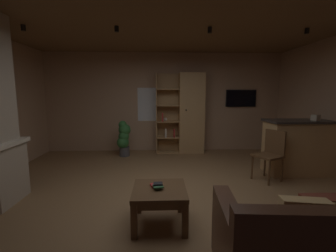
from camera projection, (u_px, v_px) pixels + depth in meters
floor at (169, 197)px, 3.57m from camera, size 6.40×5.95×0.02m
wall_back at (164, 103)px, 6.35m from camera, size 6.52×0.06×2.68m
ceiling at (169, 13)px, 3.19m from camera, size 6.40×5.95×0.02m
window_pane_back at (150, 104)px, 6.31m from camera, size 0.69×0.01×0.91m
bookshelf_cabinet at (188, 114)px, 6.15m from camera, size 1.28×0.41×2.12m
kitchen_bar_counter at (305, 147)px, 4.56m from camera, size 1.56×0.65×1.07m
tissue_box at (316, 118)px, 4.41m from camera, size 0.15×0.15×0.11m
leather_couch at (317, 252)px, 1.86m from camera, size 1.61×0.98×0.84m
coffee_table at (160, 195)px, 2.77m from camera, size 0.64×0.64×0.45m
table_book_0 at (155, 185)px, 2.82m from camera, size 0.13×0.13×0.03m
table_book_1 at (158, 186)px, 2.73m from camera, size 0.14×0.13×0.02m
table_book_2 at (158, 184)px, 2.76m from camera, size 0.11×0.10×0.02m
dining_chair at (271, 152)px, 4.21m from camera, size 0.57×0.57×0.92m
potted_floor_plant at (124, 137)px, 5.83m from camera, size 0.35×0.37×0.91m
wall_mounted_tv at (241, 98)px, 6.36m from camera, size 0.83×0.06×0.47m
track_light_spot_0 at (23, 28)px, 3.62m from camera, size 0.07×0.07×0.09m
track_light_spot_1 at (117, 29)px, 3.68m from camera, size 0.07×0.07×0.09m
track_light_spot_2 at (210, 30)px, 3.75m from camera, size 0.07×0.07×0.09m
track_light_spot_3 at (307, 31)px, 3.80m from camera, size 0.07×0.07×0.09m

